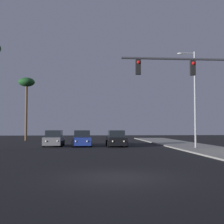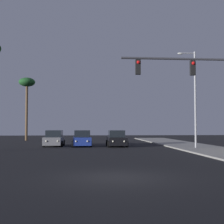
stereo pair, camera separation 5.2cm
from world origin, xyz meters
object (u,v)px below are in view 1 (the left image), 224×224
object	(u,v)px
car_blue	(82,139)
car_grey	(54,139)
street_lamp	(194,94)
palm_tree_far	(27,86)
car_black	(116,139)
traffic_light_mast	(200,84)

from	to	relation	value
car_blue	car_grey	bearing A→B (deg)	-11.70
street_lamp	palm_tree_far	world-z (taller)	palm_tree_far
car_black	palm_tree_far	distance (m)	20.11
car_grey	traffic_light_mast	xyz separation A→B (m)	(10.29, -14.96, 3.94)
car_grey	palm_tree_far	world-z (taller)	palm_tree_far
car_blue	street_lamp	bearing A→B (deg)	154.47
car_grey	traffic_light_mast	world-z (taller)	traffic_light_mast
car_black	street_lamp	bearing A→B (deg)	148.72
palm_tree_far	street_lamp	bearing A→B (deg)	-44.61
car_black	street_lamp	distance (m)	9.14
traffic_light_mast	street_lamp	distance (m)	10.31
car_black	car_grey	bearing A→B (deg)	-8.33
car_black	street_lamp	size ratio (longest dim) A/B	0.48
street_lamp	car_blue	bearing A→B (deg)	156.21
palm_tree_far	car_blue	bearing A→B (deg)	-59.07
car_black	street_lamp	world-z (taller)	street_lamp
car_blue	car_black	world-z (taller)	same
car_grey	car_black	distance (m)	6.60
car_blue	street_lamp	xyz separation A→B (m)	(10.46, -4.61, 4.36)
street_lamp	car_grey	bearing A→B (deg)	159.05
traffic_light_mast	car_grey	bearing A→B (deg)	124.54
traffic_light_mast	street_lamp	size ratio (longest dim) A/B	0.76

